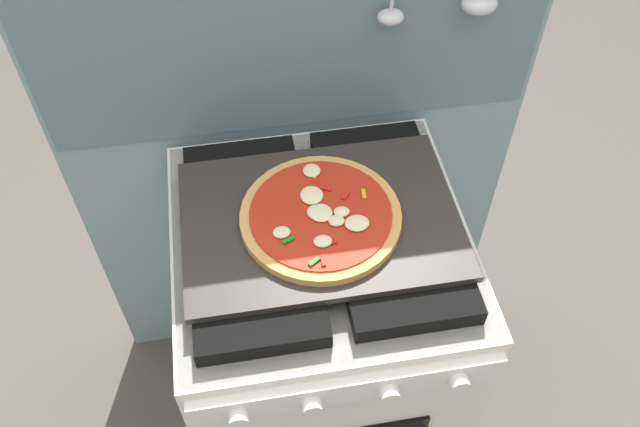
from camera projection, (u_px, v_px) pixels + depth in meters
ground_plane at (320, 409)px, 2.00m from camera, size 4.00×4.00×0.00m
kitchen_backsplash at (298, 146)px, 1.60m from camera, size 1.10×0.09×1.55m
stove at (320, 336)px, 1.65m from camera, size 0.60×0.64×0.90m
baking_tray at (320, 219)px, 1.30m from camera, size 0.54×0.38×0.02m
pizza_left at (319, 216)px, 1.28m from camera, size 0.31×0.31×0.03m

